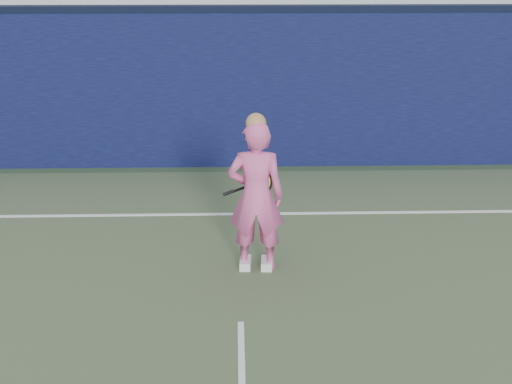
{
  "coord_description": "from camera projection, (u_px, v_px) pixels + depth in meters",
  "views": [
    {
      "loc": [
        -0.03,
        -5.09,
        3.37
      ],
      "look_at": [
        0.18,
        2.27,
        0.9
      ],
      "focal_mm": 50.0,
      "sensor_mm": 36.0,
      "label": 1
    }
  ],
  "objects": [
    {
      "name": "wall_cap",
      "position": [
        237.0,
        9.0,
        11.25
      ],
      "size": [
        24.0,
        0.42,
        0.1
      ],
      "primitive_type": "cube",
      "color": "black",
      "rests_on": "backstop_wall"
    },
    {
      "name": "player",
      "position": [
        256.0,
        196.0,
        7.78
      ],
      "size": [
        0.64,
        0.45,
        1.78
      ],
      "rotation": [
        0.0,
        0.0,
        3.08
      ],
      "color": "#E75A9D",
      "rests_on": "ground"
    },
    {
      "name": "racket",
      "position": [
        258.0,
        184.0,
        8.24
      ],
      "size": [
        0.6,
        0.19,
        0.32
      ],
      "rotation": [
        0.0,
        0.0,
        0.11
      ],
      "color": "black",
      "rests_on": "ground"
    },
    {
      "name": "backstop_wall",
      "position": [
        237.0,
        90.0,
        11.66
      ],
      "size": [
        24.0,
        0.4,
        2.5
      ],
      "primitive_type": "cube",
      "color": "#0B0C33",
      "rests_on": "ground"
    },
    {
      "name": "ground",
      "position": [
        242.0,
        382.0,
        5.89
      ],
      "size": [
        80.0,
        80.0,
        0.0
      ],
      "primitive_type": "plane",
      "color": "#30492D",
      "rests_on": "ground"
    }
  ]
}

